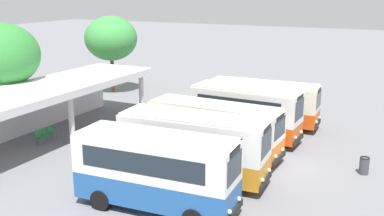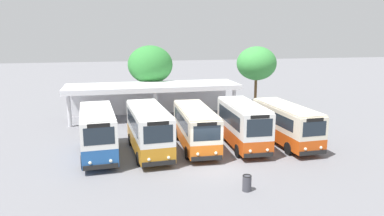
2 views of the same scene
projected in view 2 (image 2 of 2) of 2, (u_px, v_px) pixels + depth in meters
ground_plane at (211, 167)px, 23.30m from camera, size 180.00×180.00×0.00m
city_bus_nearest_orange at (98, 131)px, 24.81m from camera, size 2.62×7.12×3.31m
city_bus_second_in_row at (149, 128)px, 25.54m from camera, size 2.65×7.45×3.30m
city_bus_middle_cream at (195, 126)px, 26.71m from camera, size 2.49×7.69×3.01m
city_bus_fourth_amber at (243, 123)px, 26.88m from camera, size 2.48×6.88×3.34m
city_bus_fifth_blue at (286, 123)px, 27.71m from camera, size 2.43×7.68×3.01m
terminal_canopy at (152, 91)px, 36.78m from camera, size 17.01×4.91×3.40m
waiting_chair_end_by_column at (142, 114)px, 36.05m from camera, size 0.45×0.45×0.86m
waiting_chair_second_from_end at (148, 113)px, 36.25m from camera, size 0.45×0.45×0.86m
waiting_chair_middle_seat at (153, 113)px, 36.40m from camera, size 0.45×0.45×0.86m
roadside_tree_behind_canopy at (150, 65)px, 39.24m from camera, size 4.83×4.83×7.09m
roadside_tree_east_of_canopy at (256, 63)px, 42.55m from camera, size 4.64×4.64×6.87m
litter_bin_apron at (247, 183)px, 19.63m from camera, size 0.49×0.49×0.90m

